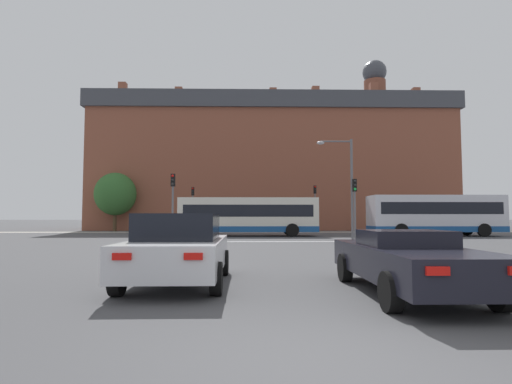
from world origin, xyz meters
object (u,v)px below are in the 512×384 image
(bus_crossing_trailing, at_px, (435,214))
(traffic_light_far_right, at_px, (315,201))
(car_saloon_left, at_px, (179,248))
(bus_crossing_lead, at_px, (248,216))
(traffic_light_near_left, at_px, (173,196))
(traffic_light_near_right, at_px, (355,199))
(pedestrian_walking_west, at_px, (306,222))
(pedestrian_waiting, at_px, (368,221))
(pedestrian_walking_east, at_px, (231,221))
(street_lamp_junction, at_px, (345,177))
(traffic_light_far_left, at_px, (193,202))
(car_roadster_right, at_px, (407,260))

(bus_crossing_trailing, distance_m, traffic_light_far_right, 11.41)
(car_saloon_left, height_order, bus_crossing_lead, bus_crossing_lead)
(traffic_light_near_left, distance_m, traffic_light_near_right, 11.55)
(car_saloon_left, xyz_separation_m, traffic_light_near_left, (-3.19, 16.09, 2.04))
(pedestrian_walking_west, bearing_deg, traffic_light_near_right, -141.72)
(pedestrian_waiting, relative_size, pedestrian_walking_east, 0.99)
(street_lamp_junction, relative_size, pedestrian_walking_west, 4.01)
(bus_crossing_lead, bearing_deg, traffic_light_near_left, -38.48)
(traffic_light_far_left, xyz_separation_m, street_lamp_junction, (11.67, -12.72, 1.17))
(bus_crossing_trailing, relative_size, street_lamp_junction, 1.53)
(traffic_light_near_left, distance_m, pedestrian_waiting, 21.21)
(car_saloon_left, distance_m, traffic_light_near_right, 18.41)
(traffic_light_near_right, bearing_deg, car_roadster_right, -101.98)
(traffic_light_far_right, xyz_separation_m, street_lamp_junction, (-0.22, -13.01, 1.05))
(traffic_light_far_left, bearing_deg, bus_crossing_lead, -54.29)
(bus_crossing_trailing, distance_m, street_lamp_junction, 9.91)
(car_roadster_right, distance_m, street_lamp_junction, 18.63)
(traffic_light_far_left, bearing_deg, car_roadster_right, -74.65)
(car_saloon_left, distance_m, traffic_light_near_left, 16.53)
(traffic_light_near_left, bearing_deg, car_saloon_left, -78.79)
(bus_crossing_lead, distance_m, traffic_light_far_right, 10.24)
(traffic_light_near_left, bearing_deg, street_lamp_junction, 3.70)
(traffic_light_far_right, relative_size, street_lamp_junction, 0.69)
(traffic_light_near_left, bearing_deg, pedestrian_walking_east, 77.73)
(bus_crossing_lead, distance_m, street_lamp_junction, 8.60)
(traffic_light_far_left, bearing_deg, car_saloon_left, -82.68)
(bus_crossing_lead, height_order, pedestrian_waiting, bus_crossing_lead)
(car_roadster_right, distance_m, traffic_light_far_left, 31.96)
(traffic_light_near_right, distance_m, street_lamp_junction, 1.61)
(car_saloon_left, xyz_separation_m, traffic_light_near_right, (8.36, 16.29, 1.86))
(traffic_light_far_right, bearing_deg, pedestrian_waiting, -3.50)
(bus_crossing_lead, distance_m, bus_crossing_trailing, 14.53)
(bus_crossing_trailing, xyz_separation_m, traffic_light_near_left, (-19.28, -5.71, 1.14))
(car_saloon_left, relative_size, traffic_light_far_right, 0.95)
(traffic_light_near_left, bearing_deg, pedestrian_waiting, 39.41)
(bus_crossing_trailing, bearing_deg, pedestrian_walking_east, -116.78)
(car_saloon_left, bearing_deg, pedestrian_walking_east, 89.97)
(bus_crossing_lead, xyz_separation_m, pedestrian_walking_east, (-1.73, 7.93, -0.51))
(traffic_light_near_right, relative_size, street_lamp_junction, 0.59)
(traffic_light_near_left, relative_size, traffic_light_far_right, 0.92)
(traffic_light_near_right, relative_size, traffic_light_far_right, 0.86)
(traffic_light_near_right, height_order, street_lamp_junction, street_lamp_junction)
(bus_crossing_lead, xyz_separation_m, traffic_light_far_right, (6.53, 7.75, 1.46))
(car_roadster_right, distance_m, pedestrian_walking_west, 31.69)
(pedestrian_walking_west, bearing_deg, street_lamp_junction, -143.57)
(car_roadster_right, xyz_separation_m, traffic_light_near_right, (3.71, 17.51, 1.99))
(street_lamp_junction, bearing_deg, pedestrian_walking_west, 92.75)
(traffic_light_far_right, xyz_separation_m, pedestrian_waiting, (5.05, -0.31, -1.98))
(car_roadster_right, bearing_deg, bus_crossing_lead, 97.67)
(bus_crossing_trailing, xyz_separation_m, traffic_light_far_right, (-7.99, 8.02, 1.36))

